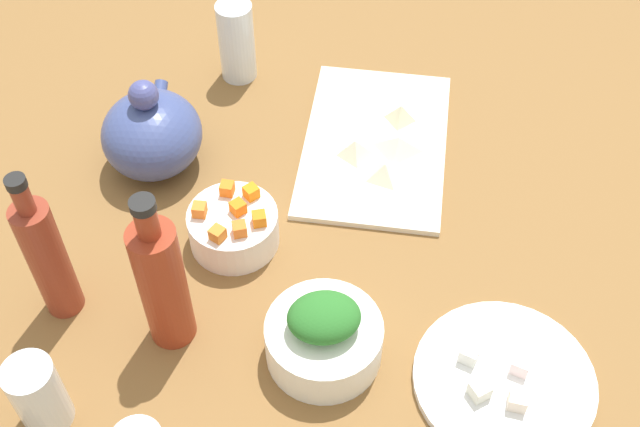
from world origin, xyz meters
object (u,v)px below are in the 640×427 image
plate_tofu (504,380)px  bowl_carrots (234,228)px  bowl_greens (324,341)px  bottle_0 (47,257)px  drinking_glass_2 (237,41)px  bottle_1 (162,282)px  teapot (152,133)px  cutting_board (375,144)px  drinking_glass_0 (38,395)px

plate_tofu → bowl_carrots: (19.67, 36.20, 2.19)cm
bowl_greens → bottle_0: bottle_0 is taller
bowl_carrots → drinking_glass_2: size_ratio=0.91×
bottle_1 → drinking_glass_2: bottle_1 is taller
bottle_0 → drinking_glass_2: 50.87cm
bowl_carrots → teapot: size_ratio=0.74×
bottle_0 → cutting_board: bearing=-50.8°
bowl_greens → bottle_0: (4.95, 34.59, 7.15)cm
plate_tofu → teapot: 60.80cm
cutting_board → drinking_glass_2: drinking_glass_2 is taller
bottle_1 → bowl_greens: bearing=-95.6°
bowl_carrots → teapot: 20.22cm
drinking_glass_0 → drinking_glass_2: (64.09, -13.92, 1.50)cm
bowl_carrots → bottle_0: size_ratio=0.51×
drinking_glass_2 → drinking_glass_0: bearing=167.7°
plate_tofu → bowl_greens: bearing=83.8°
cutting_board → bottle_0: bearing=129.2°
bowl_greens → teapot: bearing=41.4°
teapot → drinking_glass_0: teapot is taller
bottle_1 → drinking_glass_0: 18.82cm
teapot → bottle_0: bottle_0 is taller
plate_tofu → bottle_0: (7.38, 56.99, 9.59)cm
bottle_0 → drinking_glass_0: (-16.05, -2.50, -4.79)cm
bottle_0 → drinking_glass_0: bottle_0 is taller
plate_tofu → drinking_glass_0: size_ratio=2.08×
bowl_greens → drinking_glass_2: (52.99, 18.17, 3.85)cm
plate_tofu → drinking_glass_2: size_ratio=1.63×
drinking_glass_2 → teapot: bearing=156.0°
bowl_carrots → bottle_0: bearing=120.6°
bowl_carrots → drinking_glass_2: bearing=7.0°
bowl_greens → bottle_1: (1.92, 19.55, 7.60)cm
bowl_greens → teapot: (31.49, 27.75, 3.15)cm
bowl_carrots → cutting_board: bearing=-43.3°
teapot → bottle_0: size_ratio=0.70×
bottle_0 → drinking_glass_0: 16.94cm
bottle_0 → bowl_greens: bearing=-98.1°
cutting_board → bowl_greens: bowl_greens is taller
teapot → drinking_glass_0: 42.82cm
teapot → drinking_glass_2: size_ratio=1.23×
cutting_board → plate_tofu: plate_tofu is taller
cutting_board → bottle_1: (-35.59, 24.82, 10.14)cm
bowl_greens → bottle_0: 35.66cm
plate_tofu → bottle_1: bottle_1 is taller
bottle_1 → drinking_glass_2: bearing=-1.5°
plate_tofu → drinking_glass_0: (-8.67, 54.49, 4.80)cm
cutting_board → teapot: teapot is taller
bowl_carrots → bottle_1: (-15.32, 5.75, 7.85)cm
cutting_board → bottle_1: size_ratio=1.32×
cutting_board → bottle_0: (-32.56, 39.86, 9.69)cm
bottle_1 → drinking_glass_0: (-13.02, 12.54, -5.25)cm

